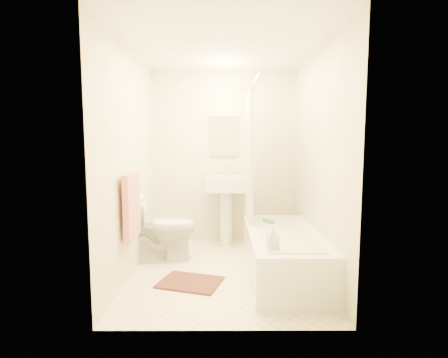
{
  "coord_description": "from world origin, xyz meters",
  "views": [
    {
      "loc": [
        -0.01,
        -3.71,
        1.44
      ],
      "look_at": [
        0.0,
        0.25,
        1.0
      ],
      "focal_mm": 28.0,
      "sensor_mm": 36.0,
      "label": 1
    }
  ],
  "objects_px": {
    "toilet": "(162,227)",
    "soap_bottle": "(273,238)",
    "bathtub": "(283,254)",
    "bath_mat": "(190,282)",
    "sink": "(226,209)"
  },
  "relations": [
    {
      "from": "toilet",
      "to": "soap_bottle",
      "type": "xyz_separation_m",
      "value": [
        1.18,
        -1.09,
        0.18
      ]
    },
    {
      "from": "bathtub",
      "to": "bath_mat",
      "type": "relative_size",
      "value": 2.81
    },
    {
      "from": "bathtub",
      "to": "sink",
      "type": "bearing_deg",
      "value": 119.7
    },
    {
      "from": "soap_bottle",
      "to": "bathtub",
      "type": "bearing_deg",
      "value": 71.39
    },
    {
      "from": "bath_mat",
      "to": "soap_bottle",
      "type": "relative_size",
      "value": 2.89
    },
    {
      "from": "sink",
      "to": "soap_bottle",
      "type": "distance_m",
      "value": 1.7
    },
    {
      "from": "sink",
      "to": "toilet",
      "type": "bearing_deg",
      "value": -143.74
    },
    {
      "from": "toilet",
      "to": "bathtub",
      "type": "bearing_deg",
      "value": -118.62
    },
    {
      "from": "toilet",
      "to": "bathtub",
      "type": "height_order",
      "value": "toilet"
    },
    {
      "from": "toilet",
      "to": "soap_bottle",
      "type": "relative_size",
      "value": 3.92
    },
    {
      "from": "toilet",
      "to": "bath_mat",
      "type": "height_order",
      "value": "toilet"
    },
    {
      "from": "bath_mat",
      "to": "soap_bottle",
      "type": "bearing_deg",
      "value": -26.28
    },
    {
      "from": "sink",
      "to": "bathtub",
      "type": "xyz_separation_m",
      "value": [
        0.6,
        -1.05,
        -0.28
      ]
    },
    {
      "from": "sink",
      "to": "soap_bottle",
      "type": "xyz_separation_m",
      "value": [
        0.4,
        -1.65,
        0.06
      ]
    },
    {
      "from": "bath_mat",
      "to": "soap_bottle",
      "type": "height_order",
      "value": "soap_bottle"
    }
  ]
}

